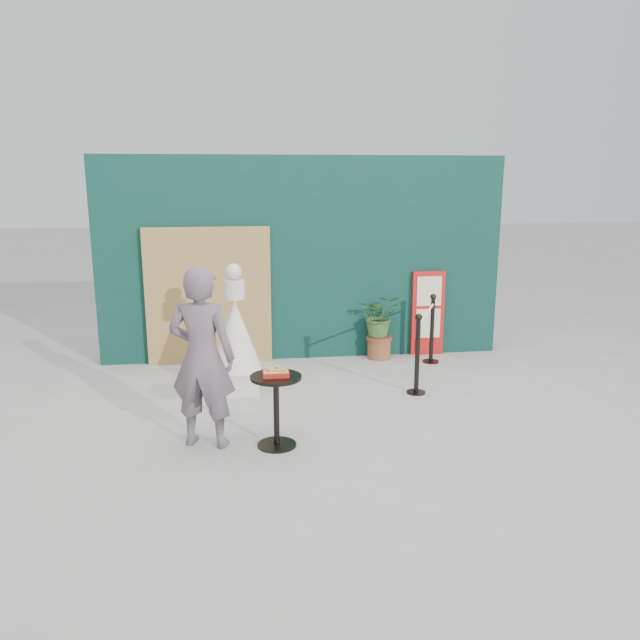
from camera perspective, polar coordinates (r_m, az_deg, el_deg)
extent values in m
plane|color=#ADAAA5|center=(6.71, 1.37, -10.65)|extent=(60.00, 60.00, 0.00)
cube|color=#0B322D|center=(9.35, -1.58, 5.63)|extent=(6.00, 0.30, 3.00)
cube|color=tan|center=(9.18, -10.14, 2.14)|extent=(1.80, 0.08, 2.00)
imported|color=#60535D|center=(6.33, -10.72, -3.39)|extent=(0.78, 0.63, 1.86)
cube|color=red|center=(9.70, 9.81, 0.61)|extent=(0.50, 0.06, 1.30)
cube|color=beige|center=(9.60, 9.95, 2.61)|extent=(0.38, 0.02, 0.45)
cube|color=beige|center=(9.70, 9.84, -0.30)|extent=(0.38, 0.02, 0.45)
cube|color=red|center=(9.78, 9.76, -2.30)|extent=(0.38, 0.02, 0.18)
cube|color=white|center=(8.09, -7.60, -5.45)|extent=(0.55, 0.55, 0.30)
cone|color=white|center=(7.92, -7.73, -1.30)|extent=(0.64, 0.64, 0.91)
cylinder|color=silver|center=(7.80, -7.85, 2.79)|extent=(0.26, 0.26, 0.24)
sphere|color=silver|center=(7.77, -7.90, 4.40)|extent=(0.20, 0.20, 0.20)
cylinder|color=black|center=(6.52, -3.96, -11.31)|extent=(0.40, 0.40, 0.02)
cylinder|color=black|center=(6.39, -4.01, -8.44)|extent=(0.06, 0.06, 0.72)
cylinder|color=black|center=(6.26, -4.06, -5.24)|extent=(0.52, 0.52, 0.03)
cube|color=red|center=(6.25, -4.07, -4.89)|extent=(0.26, 0.19, 0.05)
cube|color=red|center=(6.24, -4.07, -4.65)|extent=(0.24, 0.17, 0.00)
cube|color=#DC9F50|center=(6.24, -4.44, -4.51)|extent=(0.15, 0.14, 0.02)
cube|color=gold|center=(6.22, -3.60, -4.56)|extent=(0.13, 0.13, 0.02)
cone|color=yellow|center=(6.28, -3.92, -4.23)|extent=(0.06, 0.06, 0.06)
cylinder|color=brown|center=(9.50, 5.42, -2.64)|extent=(0.35, 0.35, 0.29)
cylinder|color=brown|center=(9.46, 5.44, -1.65)|extent=(0.39, 0.39, 0.05)
imported|color=#375C27|center=(9.38, 5.48, 0.39)|extent=(0.58, 0.50, 0.64)
cylinder|color=black|center=(8.09, 8.77, -6.55)|extent=(0.24, 0.24, 0.02)
cylinder|color=black|center=(7.94, 8.88, -3.35)|extent=(0.06, 0.06, 0.96)
sphere|color=black|center=(7.82, 9.01, 0.25)|extent=(0.09, 0.09, 0.09)
cylinder|color=black|center=(9.44, 10.08, -3.75)|extent=(0.24, 0.24, 0.02)
cylinder|color=black|center=(9.32, 10.19, -0.98)|extent=(0.06, 0.06, 0.96)
sphere|color=black|center=(9.21, 10.32, 2.10)|extent=(0.09, 0.09, 0.09)
cylinder|color=white|center=(8.54, 9.69, 0.53)|extent=(0.63, 1.31, 0.03)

